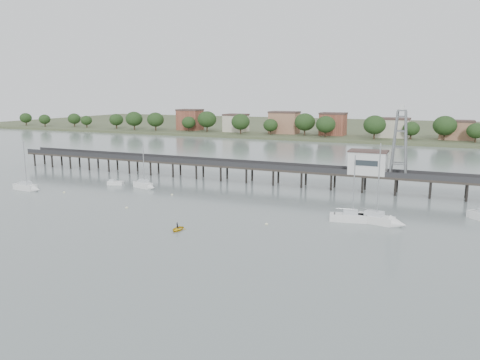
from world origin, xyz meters
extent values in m
plane|color=slate|center=(0.00, 0.00, 0.00)|extent=(500.00, 500.00, 0.00)
cube|color=#2D2823|center=(0.00, 60.00, 3.75)|extent=(150.00, 5.00, 0.50)
cube|color=#333335|center=(0.00, 57.60, 4.55)|extent=(150.00, 0.12, 1.10)
cube|color=#333335|center=(0.00, 62.40, 4.55)|extent=(150.00, 0.12, 1.10)
cylinder|color=black|center=(-73.00, 58.10, 1.80)|extent=(0.50, 0.50, 4.40)
cylinder|color=black|center=(-73.00, 61.90, 1.80)|extent=(0.50, 0.50, 4.40)
cylinder|color=black|center=(0.00, 58.10, 1.80)|extent=(0.50, 0.50, 4.40)
cylinder|color=black|center=(0.00, 61.90, 1.80)|extent=(0.50, 0.50, 4.40)
cube|color=silver|center=(25.00, 60.00, 6.50)|extent=(8.00, 5.00, 5.00)
cube|color=#4C3833|center=(25.00, 60.00, 9.15)|extent=(8.40, 5.40, 0.30)
cube|color=slate|center=(31.50, 60.00, 18.15)|extent=(1.80, 1.80, 0.30)
cube|color=silver|center=(31.50, 60.00, 18.90)|extent=(0.90, 0.90, 1.20)
cube|color=white|center=(-46.45, 30.65, 0.48)|extent=(5.36, 2.33, 1.65)
cone|color=white|center=(-43.17, 30.47, 0.48)|extent=(2.30, 2.16, 2.04)
cube|color=silver|center=(-46.45, 30.65, 1.65)|extent=(2.42, 1.76, 0.75)
cylinder|color=#A5A8AA|center=(-46.09, 30.63, 6.23)|extent=(0.18, 0.18, 9.85)
cylinder|color=#A5A8AA|center=(-47.32, 30.70, 2.20)|extent=(3.07, 0.29, 0.12)
cube|color=white|center=(26.27, 33.62, 0.48)|extent=(5.78, 3.19, 1.65)
cone|color=white|center=(29.61, 34.31, 0.48)|extent=(2.66, 2.54, 2.13)
cube|color=silver|center=(26.27, 33.62, 1.65)|extent=(2.72, 2.16, 0.75)
cylinder|color=#A5A8AA|center=(26.64, 33.69, 6.42)|extent=(0.18, 0.18, 10.25)
cylinder|color=#A5A8AA|center=(25.37, 33.43, 2.20)|extent=(3.15, 0.76, 0.12)
cube|color=white|center=(30.12, 34.45, 0.48)|extent=(7.00, 4.03, 1.65)
cone|color=white|center=(34.12, 33.48, 0.48)|extent=(3.27, 3.13, 2.56)
cube|color=silver|center=(30.12, 34.45, 1.65)|extent=(3.33, 2.68, 0.75)
cylinder|color=#A5A8AA|center=(30.57, 34.34, 7.48)|extent=(0.18, 0.18, 12.35)
cylinder|color=#A5A8AA|center=(29.05, 34.70, 2.20)|extent=(3.76, 1.02, 0.12)
cube|color=white|center=(-23.26, 43.37, 0.48)|extent=(4.89, 2.95, 1.65)
cone|color=white|center=(-20.50, 42.59, 0.47)|extent=(2.32, 2.23, 1.78)
cube|color=silver|center=(-23.26, 43.37, 1.65)|extent=(2.35, 1.92, 0.75)
cylinder|color=#A5A8AA|center=(-22.95, 43.28, 5.60)|extent=(0.18, 0.18, 8.59)
cylinder|color=#A5A8AA|center=(-23.99, 43.57, 2.20)|extent=(2.61, 0.84, 0.12)
cube|color=white|center=(-31.62, 43.79, 0.37)|extent=(4.04, 2.50, 1.05)
cube|color=silver|center=(-32.43, 43.57, 0.99)|extent=(1.54, 1.54, 0.63)
imported|color=yellow|center=(1.64, 17.16, 0.00)|extent=(2.11, 0.68, 2.92)
imported|color=black|center=(1.64, 17.16, 0.00)|extent=(0.53, 1.12, 0.26)
ellipsoid|color=#FAFAC3|center=(32.23, 38.30, 0.08)|extent=(0.56, 0.56, 0.39)
ellipsoid|color=#FAFAC3|center=(-14.95, 25.93, 0.08)|extent=(0.56, 0.56, 0.39)
ellipsoid|color=#FAFAC3|center=(-36.35, 31.86, 0.08)|extent=(0.56, 0.56, 0.39)
ellipsoid|color=#FAFAC3|center=(13.68, 26.06, 0.08)|extent=(0.56, 0.56, 0.39)
ellipsoid|color=#FAFAC3|center=(-13.09, 39.34, 0.08)|extent=(0.56, 0.56, 0.39)
cube|color=#475133|center=(0.00, 245.00, 0.50)|extent=(500.00, 170.00, 1.40)
cube|color=brown|center=(-90.00, 183.00, 5.70)|extent=(13.00, 10.50, 9.00)
cube|color=brown|center=(-62.00, 183.00, 5.70)|extent=(13.00, 10.50, 9.00)
cube|color=brown|center=(-35.00, 183.00, 5.70)|extent=(13.00, 10.50, 9.00)
cube|color=brown|center=(-10.00, 183.00, 5.70)|extent=(13.00, 10.50, 9.00)
cube|color=brown|center=(18.00, 183.00, 5.70)|extent=(13.00, 10.50, 9.00)
cube|color=brown|center=(45.00, 183.00, 5.70)|extent=(13.00, 10.50, 9.00)
ellipsoid|color=#1E3716|center=(-120.00, 171.00, 6.00)|extent=(8.00, 8.00, 6.80)
ellipsoid|color=#1E3716|center=(0.00, 171.00, 6.00)|extent=(8.00, 8.00, 6.80)
camera|label=1|loc=(39.97, -45.43, 21.97)|focal=35.00mm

